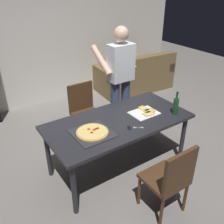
{
  "coord_description": "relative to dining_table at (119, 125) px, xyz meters",
  "views": [
    {
      "loc": [
        -1.6,
        -2.21,
        2.36
      ],
      "look_at": [
        0.0,
        0.15,
        0.8
      ],
      "focal_mm": 40.07,
      "sensor_mm": 36.0,
      "label": 1
    }
  ],
  "objects": [
    {
      "name": "ground_plane",
      "position": [
        0.0,
        0.0,
        -0.68
      ],
      "size": [
        12.0,
        12.0,
        0.0
      ],
      "primitive_type": "plane",
      "color": "gray"
    },
    {
      "name": "back_wall",
      "position": [
        0.0,
        2.6,
        0.72
      ],
      "size": [
        6.4,
        0.1,
        2.8
      ],
      "primitive_type": "cube",
      "color": "silver",
      "rests_on": "ground_plane"
    },
    {
      "name": "dining_table",
      "position": [
        0.0,
        0.0,
        0.0
      ],
      "size": [
        1.85,
        0.9,
        0.75
      ],
      "color": "#232328",
      "rests_on": "ground_plane"
    },
    {
      "name": "chair_near_camera",
      "position": [
        -0.0,
        -0.94,
        -0.17
      ],
      "size": [
        0.42,
        0.42,
        0.9
      ],
      "color": "#472D19",
      "rests_on": "ground_plane"
    },
    {
      "name": "chair_far_side",
      "position": [
        0.0,
        0.94,
        -0.17
      ],
      "size": [
        0.42,
        0.42,
        0.9
      ],
      "color": "#472D19",
      "rests_on": "ground_plane"
    },
    {
      "name": "couch",
      "position": [
        1.9,
        1.99,
        -0.38
      ],
      "size": [
        1.76,
        0.97,
        0.85
      ],
      "color": "brown",
      "rests_on": "ground_plane"
    },
    {
      "name": "person_serving_pizza",
      "position": [
        0.53,
        0.72,
        0.32
      ],
      "size": [
        0.55,
        0.54,
        1.75
      ],
      "color": "#38476B",
      "rests_on": "ground_plane"
    },
    {
      "name": "pepperoni_pizza_on_tray",
      "position": [
        -0.43,
        -0.08,
        0.09
      ],
      "size": [
        0.44,
        0.44,
        0.04
      ],
      "color": "#2D2D33",
      "rests_on": "dining_table"
    },
    {
      "name": "pizza_slices_on_towel",
      "position": [
        0.41,
        -0.04,
        0.08
      ],
      "size": [
        0.36,
        0.29,
        0.03
      ],
      "color": "white",
      "rests_on": "dining_table"
    },
    {
      "name": "wine_bottle",
      "position": [
        0.71,
        -0.28,
        0.19
      ],
      "size": [
        0.07,
        0.07,
        0.32
      ],
      "color": "#194723",
      "rests_on": "dining_table"
    },
    {
      "name": "kitchen_scissors",
      "position": [
        0.03,
        -0.25,
        0.08
      ],
      "size": [
        0.19,
        0.15,
        0.01
      ],
      "color": "silver",
      "rests_on": "dining_table"
    }
  ]
}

